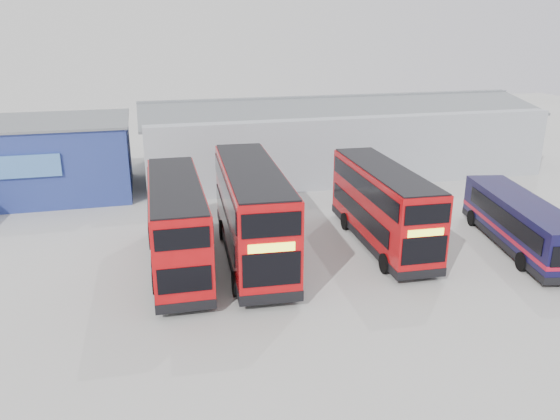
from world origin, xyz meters
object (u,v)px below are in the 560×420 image
object	(u,v)px
double_decker_centre	(252,214)
single_decker_blue	(520,224)
double_decker_left	(177,226)
office_block	(38,158)
double_decker_right	(382,207)
maintenance_shed	(334,136)

from	to	relation	value
double_decker_centre	single_decker_blue	distance (m)	13.98
double_decker_left	office_block	bearing A→B (deg)	-59.14
office_block	double_decker_centre	distance (m)	18.61
double_decker_left	single_decker_blue	xyz separation A→B (m)	(17.45, -1.96, -0.82)
double_decker_left	double_decker_centre	bearing A→B (deg)	-175.54
double_decker_right	single_decker_blue	bearing A→B (deg)	-16.09
double_decker_centre	single_decker_blue	world-z (taller)	double_decker_centre
double_decker_centre	double_decker_right	distance (m)	7.01
double_decker_left	double_decker_right	distance (m)	10.69
office_block	double_decker_left	bearing A→B (deg)	-60.31
double_decker_left	double_decker_right	bearing A→B (deg)	-177.21
single_decker_blue	double_decker_right	bearing A→B (deg)	-7.25
office_block	double_decker_left	size ratio (longest dim) A/B	1.20
office_block	maintenance_shed	distance (m)	22.09
double_decker_right	double_decker_centre	bearing A→B (deg)	-176.81
maintenance_shed	single_decker_blue	xyz separation A→B (m)	(3.71, -18.46, -1.28)
maintenance_shed	single_decker_blue	bearing A→B (deg)	-78.63
single_decker_blue	maintenance_shed	bearing A→B (deg)	-67.35
office_block	double_decker_right	bearing A→B (deg)	-36.82
double_decker_right	single_decker_blue	xyz separation A→B (m)	(6.77, -2.27, -0.78)
maintenance_shed	double_decker_centre	xyz separation A→B (m)	(-10.06, -16.28, -0.25)
office_block	double_decker_centre	world-z (taller)	office_block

